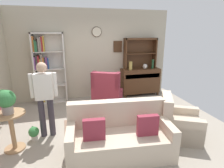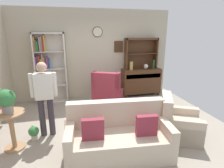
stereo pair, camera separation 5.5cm
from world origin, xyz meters
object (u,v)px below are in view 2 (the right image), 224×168
object	(u,v)px
coffee_table	(116,115)
book_stack	(115,111)
armchair_floral	(178,124)
couch_floral	(118,137)
person_reading	(44,94)
sideboard_hutch	(141,49)
plant_stand	(12,127)
potted_plant_large	(6,99)
sideboard	(141,81)
potted_plant_small	(34,132)
vase_round	(146,66)
bookshelf	(48,68)
bottle_wine	(154,64)
wingback_chair	(108,93)
vase_tall	(131,66)

from	to	relation	value
coffee_table	book_stack	bearing A→B (deg)	-142.44
book_stack	armchair_floral	bearing A→B (deg)	-25.37
couch_floral	person_reading	bearing A→B (deg)	144.02
sideboard_hutch	plant_stand	world-z (taller)	sideboard_hutch
sideboard_hutch	potted_plant_large	world-z (taller)	sideboard_hutch
person_reading	armchair_floral	bearing A→B (deg)	-15.83
potted_plant_large	coffee_table	world-z (taller)	potted_plant_large
person_reading	coffee_table	bearing A→B (deg)	-5.53
armchair_floral	sideboard	bearing A→B (deg)	83.92
sideboard	potted_plant_small	world-z (taller)	sideboard
plant_stand	potted_plant_small	size ratio (longest dim) A/B	2.58
coffee_table	couch_floral	bearing A→B (deg)	-102.87
vase_round	couch_floral	xyz separation A→B (m)	(-1.74, -2.78, -0.69)
potted_plant_small	book_stack	world-z (taller)	book_stack
bookshelf	coffee_table	xyz separation A→B (m)	(1.55, -2.14, -0.72)
coffee_table	book_stack	distance (m)	0.13
vase_round	armchair_floral	distance (m)	2.72
sideboard	plant_stand	world-z (taller)	sideboard
bottle_wine	wingback_chair	size ratio (longest dim) A/B	0.29
sideboard	book_stack	bearing A→B (deg)	-125.09
vase_round	bottle_wine	bearing A→B (deg)	-4.95
book_stack	bottle_wine	bearing A→B (deg)	47.12
couch_floral	book_stack	bearing A→B (deg)	79.79
bookshelf	armchair_floral	world-z (taller)	bookshelf
wingback_chair	coffee_table	size ratio (longest dim) A/B	1.33
potted_plant_small	person_reading	distance (m)	0.79
coffee_table	book_stack	world-z (taller)	book_stack
potted_plant_small	sideboard_hutch	bearing A→B (deg)	34.23
plant_stand	person_reading	bearing A→B (deg)	31.03
potted_plant_small	coffee_table	bearing A→B (deg)	-0.80
sideboard_hutch	couch_floral	distance (m)	3.59
vase_tall	coffee_table	bearing A→B (deg)	-117.64
sideboard_hutch	coffee_table	distance (m)	2.86
sideboard	person_reading	distance (m)	3.49
vase_tall	couch_floral	size ratio (longest dim) A/B	0.14
bookshelf	sideboard_hutch	size ratio (longest dim) A/B	1.91
vase_tall	coffee_table	world-z (taller)	vase_tall
potted_plant_small	bookshelf	bearing A→B (deg)	85.39
bottle_wine	book_stack	size ratio (longest dim) A/B	1.63
sideboard	vase_round	world-z (taller)	vase_round
book_stack	vase_round	bearing A→B (deg)	51.70
plant_stand	book_stack	size ratio (longest dim) A/B	3.84
armchair_floral	coffee_table	distance (m)	1.29
bookshelf	coffee_table	bearing A→B (deg)	-54.04
armchair_floral	couch_floral	bearing A→B (deg)	-171.74
sideboard	plant_stand	bearing A→B (deg)	-146.84
vase_round	book_stack	xyz separation A→B (m)	(-1.60, -2.03, -0.54)
potted_plant_large	armchair_floral	bearing A→B (deg)	-6.82
potted_plant_small	person_reading	world-z (taller)	person_reading
bottle_wine	couch_floral	distance (m)	3.49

